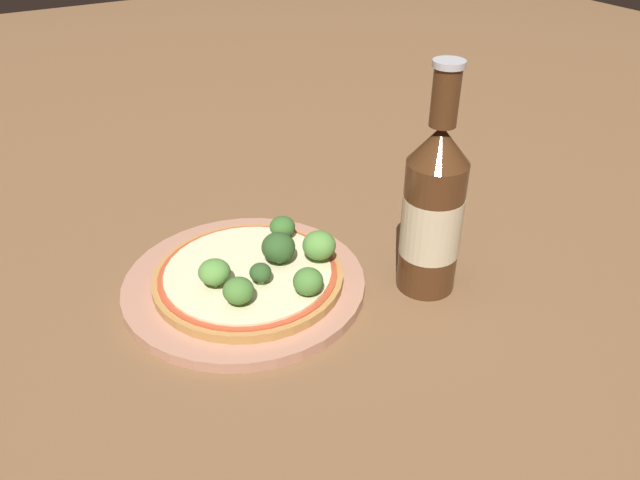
% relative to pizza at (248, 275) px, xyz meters
% --- Properties ---
extents(ground_plane, '(3.00, 3.00, 0.00)m').
position_rel_pizza_xyz_m(ground_plane, '(0.01, 0.01, -0.02)').
color(ground_plane, brown).
extents(plate, '(0.26, 0.26, 0.01)m').
position_rel_pizza_xyz_m(plate, '(-0.00, 0.00, -0.01)').
color(plate, tan).
rests_on(plate, ground_plane).
extents(pizza, '(0.20, 0.20, 0.01)m').
position_rel_pizza_xyz_m(pizza, '(0.00, 0.00, 0.00)').
color(pizza, '#B77F42').
rests_on(pizza, plate).
extents(broccoli_floret_0, '(0.03, 0.03, 0.03)m').
position_rel_pizza_xyz_m(broccoli_floret_0, '(-0.04, -0.01, 0.02)').
color(broccoli_floret_0, '#6B8E51').
rests_on(broccoli_floret_0, pizza).
extents(broccoli_floret_1, '(0.04, 0.04, 0.04)m').
position_rel_pizza_xyz_m(broccoli_floret_1, '(0.03, -0.00, 0.03)').
color(broccoli_floret_1, '#6B8E51').
rests_on(broccoli_floret_1, pizza).
extents(broccoli_floret_2, '(0.03, 0.03, 0.03)m').
position_rel_pizza_xyz_m(broccoli_floret_2, '(0.04, -0.07, 0.02)').
color(broccoli_floret_2, '#6B8E51').
rests_on(broccoli_floret_2, pizza).
extents(broccoli_floret_3, '(0.02, 0.02, 0.02)m').
position_rel_pizza_xyz_m(broccoli_floret_3, '(0.00, -0.03, 0.02)').
color(broccoli_floret_3, '#6B8E51').
rests_on(broccoli_floret_3, pizza).
extents(broccoli_floret_4, '(0.03, 0.03, 0.03)m').
position_rel_pizza_xyz_m(broccoli_floret_4, '(-0.03, -0.05, 0.02)').
color(broccoli_floret_4, '#6B8E51').
rests_on(broccoli_floret_4, pizza).
extents(broccoli_floret_5, '(0.03, 0.03, 0.03)m').
position_rel_pizza_xyz_m(broccoli_floret_5, '(0.06, 0.04, 0.02)').
color(broccoli_floret_5, '#6B8E51').
rests_on(broccoli_floret_5, pizza).
extents(broccoli_floret_6, '(0.04, 0.04, 0.03)m').
position_rel_pizza_xyz_m(broccoli_floret_6, '(0.07, -0.02, 0.03)').
color(broccoli_floret_6, '#6B8E51').
rests_on(broccoli_floret_6, pizza).
extents(beer_bottle, '(0.06, 0.06, 0.24)m').
position_rel_pizza_xyz_m(beer_bottle, '(0.17, -0.09, 0.07)').
color(beer_bottle, '#472814').
rests_on(beer_bottle, ground_plane).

